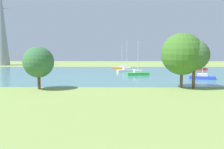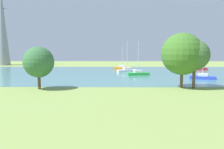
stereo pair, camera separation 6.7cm
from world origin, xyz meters
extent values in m
plane|color=#7F994C|center=(0.00, 22.00, 0.00)|extent=(160.00, 160.00, 0.00)
cube|color=teal|center=(0.00, 50.00, 0.01)|extent=(140.00, 40.00, 0.02)
cube|color=blue|center=(15.69, 39.71, 0.32)|extent=(5.03, 2.79, 0.60)
cube|color=white|center=(15.69, 39.71, 0.87)|extent=(2.04, 1.56, 0.50)
cylinder|color=silver|center=(15.69, 39.71, 3.47)|extent=(0.10, 0.10, 5.71)
cube|color=orange|center=(0.93, 60.81, 0.32)|extent=(4.96, 2.12, 0.60)
cube|color=white|center=(0.93, 60.81, 0.87)|extent=(1.93, 1.33, 0.50)
cylinder|color=silver|center=(0.93, 60.81, 3.51)|extent=(0.10, 0.10, 5.78)
cube|color=green|center=(3.96, 46.43, 0.32)|extent=(5.00, 2.43, 0.60)
cube|color=white|center=(3.96, 46.43, 0.87)|extent=(1.98, 1.44, 0.50)
cylinder|color=silver|center=(3.96, 46.43, 4.08)|extent=(0.10, 0.10, 6.92)
cube|color=white|center=(1.88, 53.16, 0.32)|extent=(5.03, 2.79, 0.60)
cube|color=white|center=(1.88, 53.16, 0.87)|extent=(2.04, 1.56, 0.50)
cylinder|color=silver|center=(1.88, 53.16, 4.20)|extent=(0.10, 0.10, 7.17)
cube|color=red|center=(21.22, 58.87, 0.32)|extent=(4.89, 1.80, 0.60)
cube|color=white|center=(21.22, 58.87, 0.87)|extent=(1.87, 1.21, 0.50)
cylinder|color=silver|center=(21.22, 58.87, 3.87)|extent=(0.10, 0.10, 6.51)
cylinder|color=brown|center=(-12.20, 28.03, 1.21)|extent=(0.44, 0.44, 2.41)
sphere|color=#36693B|center=(-12.20, 28.03, 3.98)|extent=(4.48, 4.48, 4.48)
cylinder|color=brown|center=(8.89, 29.45, 1.46)|extent=(0.44, 0.44, 2.92)
sphere|color=#3D6F26|center=(8.89, 29.45, 5.13)|extent=(6.29, 6.29, 6.29)
cylinder|color=brown|center=(10.57, 28.94, 1.72)|extent=(0.44, 0.44, 3.44)
sphere|color=#3F6535|center=(10.57, 28.94, 4.99)|extent=(4.43, 4.43, 4.43)
cone|color=gray|center=(-39.36, 77.08, 13.81)|extent=(4.40, 4.40, 27.63)
cube|color=gray|center=(-39.36, 77.08, 19.10)|extent=(5.20, 0.30, 0.30)
camera|label=1|loc=(-1.22, -7.71, 6.09)|focal=39.81mm
camera|label=2|loc=(-1.16, -7.71, 6.09)|focal=39.81mm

